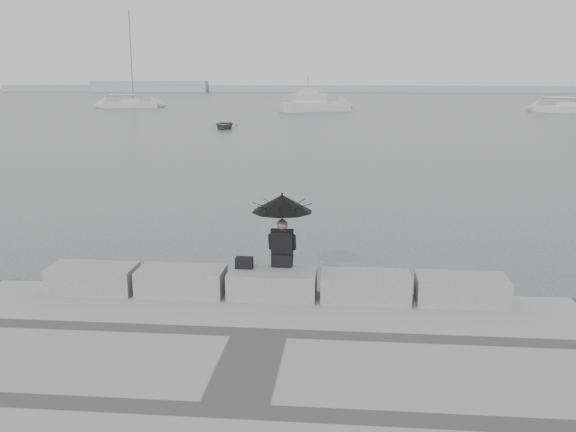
# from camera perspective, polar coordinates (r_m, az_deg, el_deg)

# --- Properties ---
(ground) EXTENTS (360.00, 360.00, 0.00)m
(ground) POSITION_cam_1_polar(r_m,az_deg,el_deg) (12.50, -1.13, -8.68)
(ground) COLOR #404244
(ground) RESTS_ON ground
(stone_block_far_left) EXTENTS (1.60, 0.80, 0.50)m
(stone_block_far_left) POSITION_cam_1_polar(r_m,az_deg,el_deg) (12.67, -16.93, -5.35)
(stone_block_far_left) COLOR slate
(stone_block_far_left) RESTS_ON promenade
(stone_block_left) EXTENTS (1.60, 0.80, 0.50)m
(stone_block_left) POSITION_cam_1_polar(r_m,az_deg,el_deg) (12.13, -9.44, -5.76)
(stone_block_left) COLOR slate
(stone_block_left) RESTS_ON promenade
(stone_block_centre) EXTENTS (1.60, 0.80, 0.50)m
(stone_block_centre) POSITION_cam_1_polar(r_m,az_deg,el_deg) (11.82, -1.40, -6.08)
(stone_block_centre) COLOR slate
(stone_block_centre) RESTS_ON promenade
(stone_block_right) EXTENTS (1.60, 0.80, 0.50)m
(stone_block_right) POSITION_cam_1_polar(r_m,az_deg,el_deg) (11.75, 6.91, -6.29)
(stone_block_right) COLOR slate
(stone_block_right) RESTS_ON promenade
(stone_block_far_right) EXTENTS (1.60, 0.80, 0.50)m
(stone_block_far_right) POSITION_cam_1_polar(r_m,az_deg,el_deg) (11.92, 15.16, -6.37)
(stone_block_far_right) COLOR slate
(stone_block_far_right) RESTS_ON promenade
(seated_person) EXTENTS (1.14, 1.14, 1.39)m
(seated_person) POSITION_cam_1_polar(r_m,az_deg,el_deg) (11.84, -0.53, 0.22)
(seated_person) COLOR black
(seated_person) RESTS_ON stone_block_centre
(bag) EXTENTS (0.32, 0.18, 0.21)m
(bag) POSITION_cam_1_polar(r_m,az_deg,el_deg) (11.92, -3.91, -4.17)
(bag) COLOR black
(bag) RESTS_ON stone_block_centre
(distant_landmass) EXTENTS (180.00, 8.00, 2.80)m
(distant_landmass) POSITION_cam_1_polar(r_m,az_deg,el_deg) (166.39, 2.23, 11.27)
(distant_landmass) COLOR #A0A3A5
(distant_landmass) RESTS_ON ground
(sailboat_left) EXTENTS (7.51, 4.76, 12.90)m
(sailboat_left) POSITION_cam_1_polar(r_m,az_deg,el_deg) (91.18, -13.86, 9.66)
(sailboat_left) COLOR #B8B8BA
(sailboat_left) RESTS_ON ground
(sailboat_right) EXTENTS (8.01, 6.61, 12.90)m
(sailboat_right) POSITION_cam_1_polar(r_m,az_deg,el_deg) (84.04, 23.85, 8.75)
(sailboat_right) COLOR #B8B8BA
(sailboat_right) RESTS_ON ground
(motor_cruiser) EXTENTS (8.89, 5.27, 4.50)m
(motor_cruiser) POSITION_cam_1_polar(r_m,az_deg,el_deg) (79.98, 2.37, 9.92)
(motor_cruiser) COLOR #B8B8BA
(motor_cruiser) RESTS_ON ground
(dinghy) EXTENTS (3.49, 1.75, 0.57)m
(dinghy) POSITION_cam_1_polar(r_m,az_deg,el_deg) (55.02, -5.70, 8.05)
(dinghy) COLOR slate
(dinghy) RESTS_ON ground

